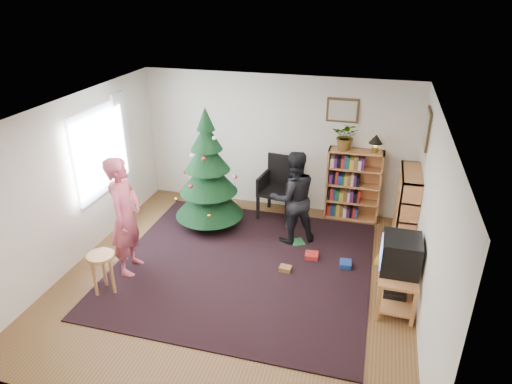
% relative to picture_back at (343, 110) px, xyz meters
% --- Properties ---
extents(floor, '(5.00, 5.00, 0.00)m').
position_rel_picture_back_xyz_m(floor, '(-1.15, -2.48, -1.95)').
color(floor, brown).
rests_on(floor, ground).
extents(ceiling, '(5.00, 5.00, 0.00)m').
position_rel_picture_back_xyz_m(ceiling, '(-1.15, -2.48, 0.55)').
color(ceiling, white).
rests_on(ceiling, wall_back).
extents(wall_back, '(5.00, 0.02, 2.50)m').
position_rel_picture_back_xyz_m(wall_back, '(-1.15, 0.02, -0.70)').
color(wall_back, silver).
rests_on(wall_back, floor).
extents(wall_front, '(5.00, 0.02, 2.50)m').
position_rel_picture_back_xyz_m(wall_front, '(-1.15, -4.97, -0.70)').
color(wall_front, silver).
rests_on(wall_front, floor).
extents(wall_left, '(0.02, 5.00, 2.50)m').
position_rel_picture_back_xyz_m(wall_left, '(-3.65, -2.48, -0.70)').
color(wall_left, silver).
rests_on(wall_left, floor).
extents(wall_right, '(0.02, 5.00, 2.50)m').
position_rel_picture_back_xyz_m(wall_right, '(1.35, -2.48, -0.70)').
color(wall_right, silver).
rests_on(wall_right, floor).
extents(rug, '(3.80, 3.60, 0.02)m').
position_rel_picture_back_xyz_m(rug, '(-1.15, -2.17, -1.94)').
color(rug, black).
rests_on(rug, floor).
extents(window_pane, '(0.04, 1.20, 1.40)m').
position_rel_picture_back_xyz_m(window_pane, '(-3.62, -1.88, -0.45)').
color(window_pane, silver).
rests_on(window_pane, wall_left).
extents(curtain, '(0.06, 0.35, 1.60)m').
position_rel_picture_back_xyz_m(curtain, '(-3.58, -1.18, -0.45)').
color(curtain, silver).
rests_on(curtain, wall_left).
extents(picture_back, '(0.55, 0.03, 0.42)m').
position_rel_picture_back_xyz_m(picture_back, '(0.00, 0.00, 0.00)').
color(picture_back, '#4C3319').
rests_on(picture_back, wall_back).
extents(picture_right, '(0.03, 0.50, 0.60)m').
position_rel_picture_back_xyz_m(picture_right, '(1.33, -0.73, 0.00)').
color(picture_right, '#4C3319').
rests_on(picture_right, wall_right).
extents(christmas_tree, '(1.18, 1.18, 2.15)m').
position_rel_picture_back_xyz_m(christmas_tree, '(-2.08, -1.10, -1.06)').
color(christmas_tree, '#3F2816').
rests_on(christmas_tree, rug).
extents(bookshelf_back, '(0.95, 0.30, 1.30)m').
position_rel_picture_back_xyz_m(bookshelf_back, '(0.30, -0.14, -1.29)').
color(bookshelf_back, '#C67946').
rests_on(bookshelf_back, floor).
extents(bookshelf_right, '(0.30, 0.95, 1.30)m').
position_rel_picture_back_xyz_m(bookshelf_right, '(1.19, -0.88, -1.29)').
color(bookshelf_right, '#C67946').
rests_on(bookshelf_right, floor).
extents(tv_stand, '(0.49, 0.88, 0.55)m').
position_rel_picture_back_xyz_m(tv_stand, '(1.07, -2.47, -1.63)').
color(tv_stand, '#C67946').
rests_on(tv_stand, floor).
extents(crt_tv, '(0.49, 0.53, 0.46)m').
position_rel_picture_back_xyz_m(crt_tv, '(1.07, -2.47, -1.17)').
color(crt_tv, black).
rests_on(crt_tv, tv_stand).
extents(armchair, '(0.69, 0.69, 1.11)m').
position_rel_picture_back_xyz_m(armchair, '(-1.00, -0.32, -1.35)').
color(armchair, black).
rests_on(armchair, rug).
extents(stool, '(0.37, 0.37, 0.62)m').
position_rel_picture_back_xyz_m(stool, '(-2.82, -3.28, -1.47)').
color(stool, '#C67946').
rests_on(stool, floor).
extents(person_standing, '(0.52, 0.71, 1.81)m').
position_rel_picture_back_xyz_m(person_standing, '(-2.75, -2.68, -1.05)').
color(person_standing, '#C85063').
rests_on(person_standing, rug).
extents(person_by_chair, '(0.96, 0.89, 1.58)m').
position_rel_picture_back_xyz_m(person_by_chair, '(-0.58, -1.22, -1.16)').
color(person_by_chair, black).
rests_on(person_by_chair, rug).
extents(potted_plant, '(0.49, 0.44, 0.49)m').
position_rel_picture_back_xyz_m(potted_plant, '(0.10, -0.14, -0.41)').
color(potted_plant, gray).
rests_on(potted_plant, bookshelf_back).
extents(table_lamp, '(0.24, 0.24, 0.32)m').
position_rel_picture_back_xyz_m(table_lamp, '(0.60, -0.13, -0.44)').
color(table_lamp, '#A57F33').
rests_on(table_lamp, bookshelf_back).
extents(floor_clutter, '(1.62, 1.02, 0.08)m').
position_rel_picture_back_xyz_m(floor_clutter, '(0.03, -1.69, -1.91)').
color(floor_clutter, '#A51E19').
rests_on(floor_clutter, rug).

